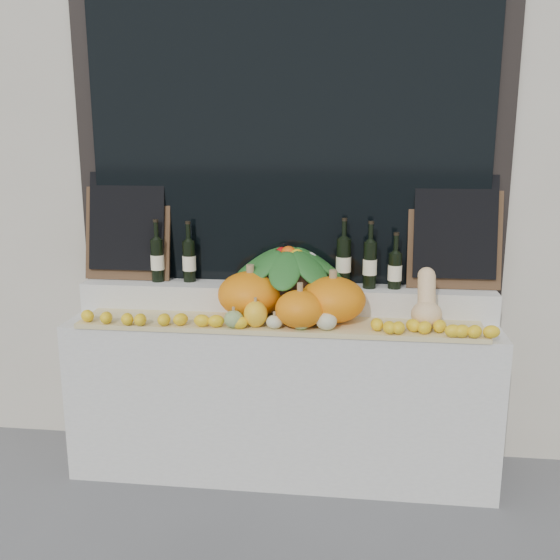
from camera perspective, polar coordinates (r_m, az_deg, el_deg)
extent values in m
cube|color=beige|center=(3.98, 1.46, 18.76)|extent=(7.00, 0.90, 4.50)
cube|color=black|center=(3.52, 0.71, 13.80)|extent=(2.40, 0.04, 2.10)
cube|color=black|center=(3.49, 0.65, 13.80)|extent=(2.20, 0.02, 2.00)
cube|color=silver|center=(3.54, 0.15, -10.51)|extent=(2.30, 0.55, 0.88)
cube|color=silver|center=(3.51, 0.44, -1.72)|extent=(2.30, 0.25, 0.16)
cube|color=tan|center=(3.26, -0.11, -4.09)|extent=(2.10, 0.32, 0.02)
ellipsoid|color=orange|center=(3.34, -2.71, -1.31)|extent=(0.38, 0.38, 0.24)
ellipsoid|color=orange|center=(3.25, 4.83, -1.80)|extent=(0.42, 0.42, 0.24)
ellipsoid|color=orange|center=(3.15, 1.83, -2.67)|extent=(0.27, 0.27, 0.19)
ellipsoid|color=#F0C48D|center=(3.23, 13.25, -3.08)|extent=(0.16, 0.16, 0.14)
cylinder|color=#F0C48D|center=(3.25, 13.26, -0.98)|extent=(0.09, 0.14, 0.18)
sphere|color=#F0C48D|center=(3.28, 13.25, 0.38)|extent=(0.09, 0.09, 0.09)
ellipsoid|color=#2E681F|center=(3.13, 1.91, -3.71)|extent=(0.11, 0.11, 0.09)
cylinder|color=#91784F|center=(3.12, 1.92, -2.69)|extent=(0.02, 0.02, 0.02)
ellipsoid|color=#2E681F|center=(3.17, -4.26, -3.59)|extent=(0.10, 0.10, 0.09)
cylinder|color=#91784F|center=(3.15, -4.28, -2.61)|extent=(0.02, 0.02, 0.02)
ellipsoid|color=beige|center=(3.15, -0.50, -3.85)|extent=(0.09, 0.09, 0.07)
cylinder|color=#91784F|center=(3.14, -0.50, -3.05)|extent=(0.02, 0.02, 0.02)
ellipsoid|color=yellow|center=(3.17, -2.24, -3.12)|extent=(0.12, 0.12, 0.13)
cylinder|color=#91784F|center=(3.15, -2.26, -1.76)|extent=(0.02, 0.02, 0.02)
ellipsoid|color=beige|center=(3.13, 4.26, -3.76)|extent=(0.11, 0.11, 0.09)
cylinder|color=#91784F|center=(3.12, 4.28, -2.76)|extent=(0.02, 0.02, 0.02)
cylinder|color=black|center=(3.46, 0.78, 0.32)|extent=(0.42, 0.42, 0.10)
cylinder|color=black|center=(3.62, -11.14, 1.77)|extent=(0.07, 0.07, 0.24)
cylinder|color=black|center=(3.59, -11.26, 4.45)|extent=(0.03, 0.03, 0.10)
cylinder|color=#F6EECD|center=(3.62, -11.14, 1.61)|extent=(0.08, 0.08, 0.08)
cylinder|color=black|center=(3.58, -11.30, 5.33)|extent=(0.03, 0.03, 0.02)
cylinder|color=black|center=(3.59, -8.30, 1.70)|extent=(0.07, 0.07, 0.23)
cylinder|color=black|center=(3.56, -8.39, 4.32)|extent=(0.03, 0.03, 0.10)
cylinder|color=#F6EECD|center=(3.59, -8.30, 1.54)|extent=(0.08, 0.08, 0.08)
cylinder|color=black|center=(3.55, -8.42, 5.22)|extent=(0.03, 0.03, 0.02)
cylinder|color=black|center=(3.46, 5.83, 1.61)|extent=(0.08, 0.08, 0.26)
cylinder|color=black|center=(3.43, 5.90, 4.59)|extent=(0.03, 0.03, 0.10)
cylinder|color=#F6EECD|center=(3.46, 5.82, 1.45)|extent=(0.08, 0.08, 0.08)
cylinder|color=black|center=(3.42, 5.92, 5.52)|extent=(0.03, 0.03, 0.02)
cylinder|color=black|center=(3.43, 8.21, 1.36)|extent=(0.07, 0.07, 0.25)
cylinder|color=black|center=(3.40, 8.31, 4.29)|extent=(0.03, 0.03, 0.10)
cylinder|color=#F6EECD|center=(3.43, 8.21, 1.19)|extent=(0.08, 0.08, 0.08)
cylinder|color=black|center=(3.39, 8.34, 5.22)|extent=(0.03, 0.03, 0.02)
cylinder|color=black|center=(3.45, 10.46, 0.83)|extent=(0.07, 0.07, 0.19)
cylinder|color=black|center=(3.42, 10.56, 3.24)|extent=(0.03, 0.03, 0.10)
cylinder|color=#F6EECD|center=(3.45, 10.45, 0.67)|extent=(0.08, 0.08, 0.08)
cylinder|color=black|center=(3.41, 10.60, 4.17)|extent=(0.03, 0.03, 0.02)
cube|color=#4C331E|center=(3.71, -13.73, 4.81)|extent=(0.50, 0.13, 0.61)
cube|color=black|center=(3.69, -13.83, 5.24)|extent=(0.44, 0.12, 0.55)
cube|color=#4C331E|center=(3.52, 15.69, 4.26)|extent=(0.50, 0.13, 0.61)
cube|color=black|center=(3.50, 15.75, 4.70)|extent=(0.44, 0.12, 0.55)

